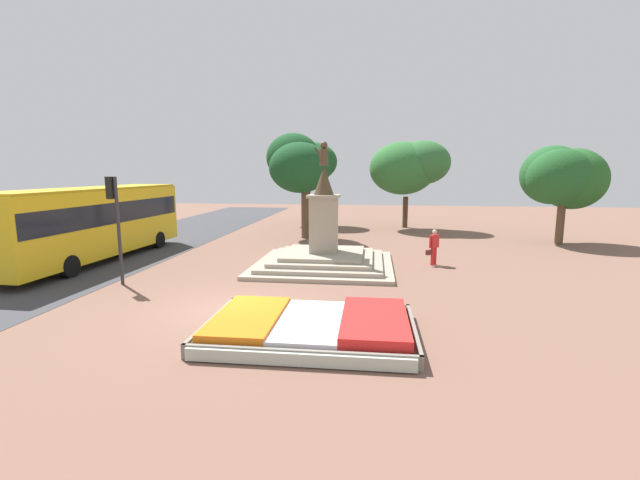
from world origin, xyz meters
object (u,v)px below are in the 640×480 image
object	(u,v)px
traffic_light_mid_block	(115,210)
pedestrian_with_handbag	(434,245)
statue_monument	(324,250)
flower_planter	(313,327)
city_bus	(93,219)

from	to	relation	value
traffic_light_mid_block	pedestrian_with_handbag	bearing A→B (deg)	22.07
traffic_light_mid_block	statue_monument	bearing A→B (deg)	29.04
flower_planter	statue_monument	distance (m)	8.15
flower_planter	traffic_light_mid_block	size ratio (longest dim) A/B	1.34
city_bus	statue_monument	bearing A→B (deg)	0.91
statue_monument	traffic_light_mid_block	world-z (taller)	statue_monument
city_bus	pedestrian_with_handbag	xyz separation A→B (m)	(15.61, 1.06, -1.06)
flower_planter	traffic_light_mid_block	bearing A→B (deg)	152.25
statue_monument	traffic_light_mid_block	bearing A→B (deg)	-150.96
flower_planter	statue_monument	bearing A→B (deg)	94.72
statue_monument	flower_planter	bearing A→B (deg)	-85.28
flower_planter	traffic_light_mid_block	xyz separation A→B (m)	(-7.84, 4.13, 2.53)
statue_monument	pedestrian_with_handbag	xyz separation A→B (m)	(4.84, 0.89, 0.16)
pedestrian_with_handbag	statue_monument	bearing A→B (deg)	-169.60
flower_planter	traffic_light_mid_block	distance (m)	9.22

